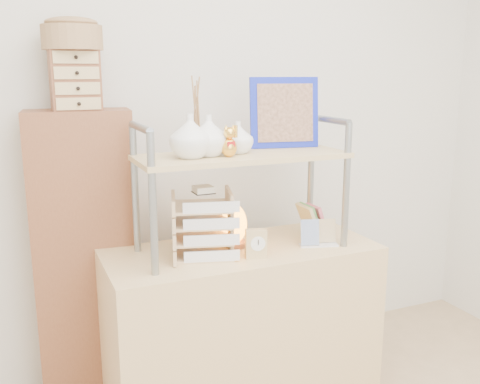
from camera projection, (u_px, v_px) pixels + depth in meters
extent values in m
cube|color=silver|center=(202.00, 115.00, 2.68)|extent=(3.40, 0.02, 2.60)
cube|color=tan|center=(242.00, 327.00, 2.44)|extent=(1.20, 0.50, 0.75)
cube|color=brown|center=(86.00, 257.00, 2.46)|extent=(0.47, 0.29, 1.35)
cylinder|color=gray|center=(153.00, 205.00, 1.99)|extent=(0.03, 0.03, 0.55)
cylinder|color=gray|center=(135.00, 189.00, 2.26)|extent=(0.03, 0.03, 0.55)
cylinder|color=gray|center=(141.00, 128.00, 2.07)|extent=(0.03, 0.30, 0.03)
cylinder|color=gray|center=(346.00, 186.00, 2.33)|extent=(0.03, 0.03, 0.55)
cylinder|color=gray|center=(311.00, 174.00, 2.59)|extent=(0.03, 0.03, 0.55)
cylinder|color=gray|center=(330.00, 120.00, 2.40)|extent=(0.03, 0.30, 0.03)
cube|color=tan|center=(242.00, 156.00, 2.26)|extent=(0.90, 0.34, 0.02)
imported|color=white|center=(190.00, 136.00, 2.13)|extent=(0.17, 0.17, 0.18)
imported|color=white|center=(209.00, 136.00, 2.18)|extent=(0.16, 0.16, 0.17)
imported|color=white|center=(238.00, 137.00, 2.26)|extent=(0.13, 0.13, 0.14)
cylinder|color=#2856AF|center=(196.00, 141.00, 2.29)|extent=(0.07, 0.07, 0.10)
cube|color=#1220AD|center=(284.00, 113.00, 2.41)|extent=(0.32, 0.11, 0.32)
cube|color=#523525|center=(285.00, 113.00, 2.40)|extent=(0.26, 0.08, 0.26)
cube|color=#DD6173|center=(317.00, 221.00, 2.48)|extent=(0.07, 0.12, 0.17)
cube|color=#65A753|center=(311.00, 220.00, 2.49)|extent=(0.08, 0.12, 0.16)
cube|color=#CCB87A|center=(309.00, 222.00, 2.47)|extent=(0.08, 0.13, 0.16)
cube|color=tan|center=(203.00, 253.00, 2.28)|extent=(0.30, 0.29, 0.01)
cube|color=white|center=(212.00, 256.00, 2.17)|extent=(0.22, 0.07, 0.04)
cube|color=tan|center=(202.00, 238.00, 2.26)|extent=(0.30, 0.29, 0.01)
cube|color=white|center=(212.00, 240.00, 2.16)|extent=(0.22, 0.07, 0.04)
cube|color=tan|center=(202.00, 222.00, 2.25)|extent=(0.30, 0.29, 0.01)
cube|color=white|center=(212.00, 224.00, 2.14)|extent=(0.22, 0.07, 0.04)
cube|color=tan|center=(202.00, 207.00, 2.23)|extent=(0.30, 0.29, 0.01)
cube|color=white|center=(211.00, 207.00, 2.13)|extent=(0.22, 0.07, 0.04)
cube|color=beige|center=(203.00, 190.00, 2.20)|extent=(0.08, 0.08, 0.03)
cylinder|color=brown|center=(234.00, 244.00, 2.38)|extent=(0.11, 0.11, 0.02)
ellipsoid|color=orange|center=(234.00, 223.00, 2.36)|extent=(0.13, 0.12, 0.17)
cube|color=tan|center=(256.00, 244.00, 2.22)|extent=(0.09, 0.06, 0.12)
cylinder|color=white|center=(258.00, 244.00, 2.21)|extent=(0.06, 0.02, 0.06)
cube|color=white|center=(318.00, 245.00, 2.39)|extent=(0.18, 0.10, 0.01)
cube|color=navy|center=(310.00, 232.00, 2.36)|extent=(0.09, 0.05, 0.11)
cube|color=tan|center=(327.00, 231.00, 2.40)|extent=(0.08, 0.04, 0.11)
cube|color=brown|center=(75.00, 80.00, 2.27)|extent=(0.20, 0.15, 0.25)
cube|color=tan|center=(79.00, 104.00, 2.22)|extent=(0.18, 0.01, 0.05)
cube|color=tan|center=(78.00, 88.00, 2.20)|extent=(0.18, 0.01, 0.05)
cube|color=tan|center=(77.00, 73.00, 2.19)|extent=(0.18, 0.01, 0.05)
cube|color=tan|center=(76.00, 57.00, 2.18)|extent=(0.18, 0.01, 0.05)
cylinder|color=brown|center=(72.00, 38.00, 2.23)|extent=(0.25, 0.25, 0.10)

